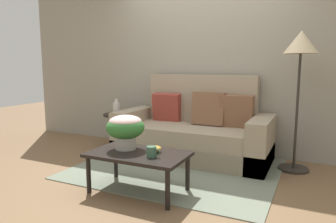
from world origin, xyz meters
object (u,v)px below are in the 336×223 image
Objects in this scene: couch at (194,133)px; table_vase at (116,108)px; coffee_table at (138,157)px; side_table at (118,124)px; floor_lamp at (300,55)px; potted_plant at (125,128)px; coffee_mug at (152,152)px; snack_bowl at (155,149)px.

couch reaches higher than table_vase.
coffee_table is 1.87× the size of side_table.
floor_lamp reaches higher than potted_plant.
floor_lamp is 7.27× the size of table_vase.
floor_lamp is 4.21× the size of potted_plant.
coffee_table is at bearing 162.11° from coffee_mug.
floor_lamp reaches higher than table_vase.
floor_lamp is at bearing 0.41° from side_table.
couch is 2.11× the size of coffee_table.
coffee_table is 0.34m from potted_plant.
coffee_mug is at bearing -72.64° from snack_bowl.
snack_bowl is at bearing -87.40° from couch.
couch is 5.23× the size of potted_plant.
floor_lamp is at bearing 0.72° from table_vase.
snack_bowl reaches higher than coffee_table.
potted_plant is at bearing -51.97° from table_vase.
potted_plant reaches higher than coffee_mug.
floor_lamp reaches higher than side_table.
side_table is 1.81m from snack_bowl.
snack_bowl is 1.82m from table_vase.
side_table is (-1.16, 1.35, 0.01)m from coffee_table.
snack_bowl is at bearing 33.83° from coffee_table.
side_table is at bearing 135.94° from snack_bowl.
coffee_mug is at bearing -17.89° from coffee_table.
couch is 1.42m from coffee_mug.
floor_lamp is (1.36, 1.37, 1.01)m from coffee_table.
snack_bowl is (0.33, 0.02, -0.19)m from potted_plant.
coffee_table is 6.95× the size of coffee_mug.
coffee_table is at bearing -49.30° from side_table.
couch is 1.36m from coffee_table.
couch is 1.24m from side_table.
floor_lamp is 11.79× the size of coffee_mug.
side_table is at bearing -179.59° from floor_lamp.
coffee_table is at bearing -20.65° from potted_plant.
coffee_table is 1.78m from side_table.
side_table is at bearing 38.34° from table_vase.
side_table is 4.06× the size of snack_bowl.
couch is 15.96× the size of snack_bowl.
potted_plant is at bearing 159.35° from coffee_table.
floor_lamp reaches higher than coffee_table.
coffee_table is at bearing -48.57° from table_vase.
coffee_mug is (1.35, -1.41, 0.09)m from side_table.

